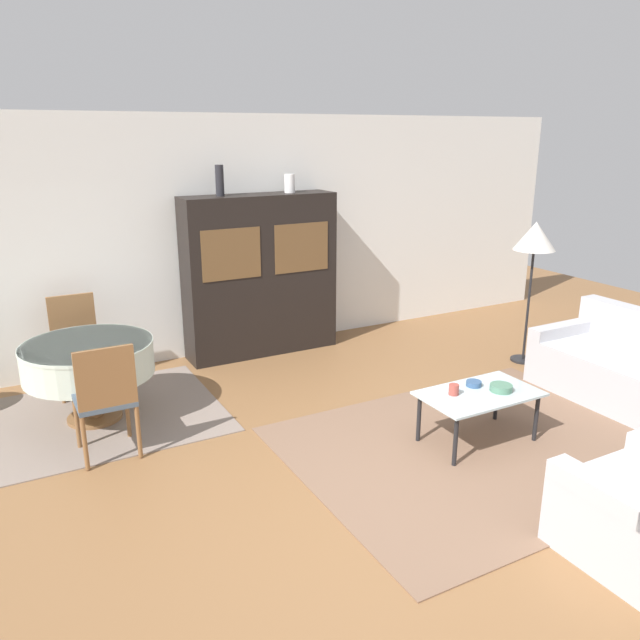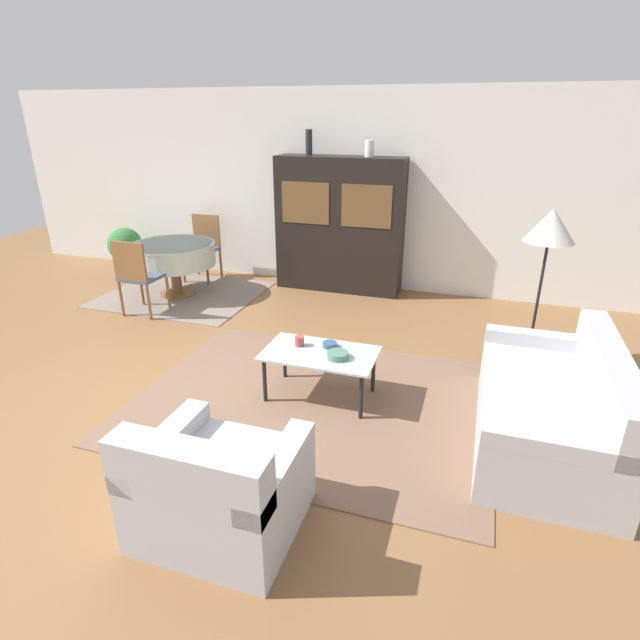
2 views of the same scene
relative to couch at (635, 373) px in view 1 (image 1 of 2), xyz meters
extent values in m
plane|color=brown|center=(-3.05, -0.33, -0.30)|extent=(14.00, 14.00, 0.00)
cube|color=white|center=(-3.05, 3.30, 1.05)|extent=(10.00, 0.06, 2.70)
cube|color=brown|center=(-1.92, 0.00, -0.29)|extent=(3.09, 2.40, 0.01)
cube|color=gray|center=(-4.56, 2.08, -0.29)|extent=(2.08, 1.77, 0.01)
cube|color=#B2B2B7|center=(-0.05, 0.00, -0.07)|extent=(0.94, 1.77, 0.46)
cube|color=#B2B2B7|center=(-0.05, 0.80, 0.22)|extent=(0.94, 0.16, 0.12)
cube|color=#B2B2B7|center=(-2.35, -1.51, 0.21)|extent=(0.16, 0.83, 0.12)
cylinder|color=black|center=(-2.31, -0.14, -0.08)|extent=(0.04, 0.04, 0.42)
cylinder|color=black|center=(-1.45, -0.14, -0.08)|extent=(0.04, 0.04, 0.42)
cylinder|color=black|center=(-2.31, 0.32, -0.08)|extent=(0.04, 0.04, 0.42)
cylinder|color=black|center=(-1.45, 0.32, -0.08)|extent=(0.04, 0.04, 0.42)
cube|color=silver|center=(-1.88, 0.09, 0.14)|extent=(0.98, 0.58, 0.02)
cube|color=black|center=(-2.56, 3.03, 0.62)|extent=(1.76, 0.43, 1.84)
cube|color=brown|center=(-2.98, 2.81, 0.94)|extent=(0.67, 0.01, 0.55)
cube|color=brown|center=(-2.14, 2.81, 0.94)|extent=(0.67, 0.01, 0.55)
cylinder|color=brown|center=(-4.63, 2.06, -0.27)|extent=(0.48, 0.48, 0.03)
cylinder|color=brown|center=(-4.63, 2.06, -0.08)|extent=(0.14, 0.14, 0.42)
cylinder|color=beige|center=(-4.63, 2.06, 0.29)|extent=(1.12, 1.12, 0.30)
cylinder|color=beige|center=(-4.63, 2.06, 0.42)|extent=(1.13, 1.13, 0.03)
cylinder|color=brown|center=(-4.84, 1.56, -0.07)|extent=(0.04, 0.04, 0.44)
cylinder|color=brown|center=(-4.43, 1.56, -0.07)|extent=(0.04, 0.04, 0.44)
cylinder|color=brown|center=(-4.84, 1.16, -0.07)|extent=(0.04, 0.04, 0.44)
cylinder|color=brown|center=(-4.43, 1.16, -0.07)|extent=(0.04, 0.04, 0.44)
cube|color=#475666|center=(-4.63, 1.36, 0.17)|extent=(0.44, 0.44, 0.04)
cube|color=brown|center=(-4.63, 1.16, 0.43)|extent=(0.44, 0.04, 0.47)
cylinder|color=brown|center=(-4.43, 2.56, -0.07)|extent=(0.04, 0.04, 0.44)
cylinder|color=brown|center=(-4.84, 2.56, -0.07)|extent=(0.04, 0.04, 0.44)
cylinder|color=brown|center=(-4.43, 2.96, -0.07)|extent=(0.04, 0.04, 0.44)
cylinder|color=brown|center=(-4.84, 2.96, -0.07)|extent=(0.04, 0.04, 0.44)
cube|color=#475666|center=(-4.63, 2.76, 0.17)|extent=(0.44, 0.44, 0.04)
cube|color=brown|center=(-4.63, 2.96, 0.43)|extent=(0.44, 0.04, 0.47)
cylinder|color=black|center=(-0.08, 1.32, -0.29)|extent=(0.28, 0.28, 0.02)
cylinder|color=black|center=(-0.08, 1.32, 0.36)|extent=(0.03, 0.03, 1.28)
cone|color=beige|center=(-0.08, 1.32, 1.13)|extent=(0.45, 0.45, 0.31)
cylinder|color=#9E4238|center=(-2.10, 0.16, 0.19)|extent=(0.08, 0.08, 0.09)
cylinder|color=#4C7A60|center=(-1.70, 0.04, 0.18)|extent=(0.18, 0.18, 0.06)
cylinder|color=#33517A|center=(-1.83, 0.22, 0.17)|extent=(0.13, 0.13, 0.04)
cylinder|color=#232328|center=(-3.00, 3.03, 1.71)|extent=(0.09, 0.09, 0.33)
cylinder|color=white|center=(-2.17, 3.03, 1.65)|extent=(0.12, 0.12, 0.21)
camera|label=1|loc=(-5.29, -3.44, 2.21)|focal=35.00mm
camera|label=2|loc=(-0.66, -3.60, 2.08)|focal=28.00mm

